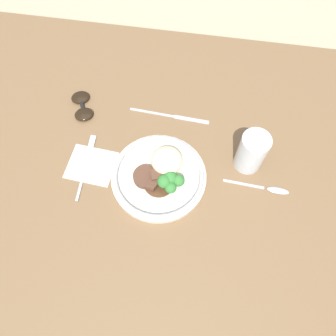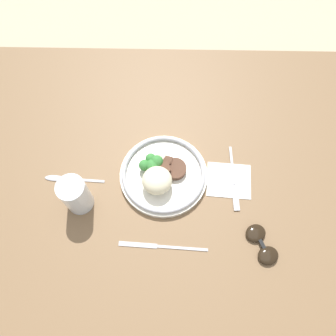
% 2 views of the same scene
% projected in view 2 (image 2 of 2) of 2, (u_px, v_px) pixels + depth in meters
% --- Properties ---
extents(ground_plane, '(8.00, 8.00, 0.00)m').
position_uv_depth(ground_plane, '(168.00, 192.00, 0.94)').
color(ground_plane, tan).
extents(dining_table, '(1.35, 1.00, 0.04)m').
position_uv_depth(dining_table, '(168.00, 189.00, 0.92)').
color(dining_table, brown).
rests_on(dining_table, ground).
extents(napkin, '(0.13, 0.11, 0.00)m').
position_uv_depth(napkin, '(229.00, 180.00, 0.91)').
color(napkin, white).
rests_on(napkin, dining_table).
extents(plate, '(0.24, 0.24, 0.07)m').
position_uv_depth(plate, '(162.00, 174.00, 0.90)').
color(plate, silver).
rests_on(plate, dining_table).
extents(juice_glass, '(0.07, 0.07, 0.12)m').
position_uv_depth(juice_glass, '(76.00, 196.00, 0.84)').
color(juice_glass, orange).
rests_on(juice_glass, dining_table).
extents(fork, '(0.02, 0.19, 0.00)m').
position_uv_depth(fork, '(234.00, 184.00, 0.91)').
color(fork, '#B7B7BC').
rests_on(fork, napkin).
extents(knife, '(0.23, 0.02, 0.00)m').
position_uv_depth(knife, '(160.00, 246.00, 0.84)').
color(knife, '#B7B7BC').
rests_on(knife, dining_table).
extents(spoon, '(0.17, 0.02, 0.01)m').
position_uv_depth(spoon, '(62.00, 179.00, 0.91)').
color(spoon, '#B7B7BC').
rests_on(spoon, dining_table).
extents(sunglasses, '(0.09, 0.12, 0.02)m').
position_uv_depth(sunglasses, '(262.00, 244.00, 0.83)').
color(sunglasses, black).
rests_on(sunglasses, dining_table).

